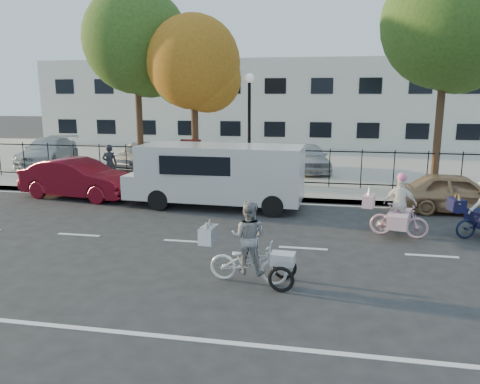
% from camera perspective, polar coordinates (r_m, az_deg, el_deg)
% --- Properties ---
extents(ground, '(120.00, 120.00, 0.00)m').
position_cam_1_polar(ground, '(12.19, -6.60, -6.00)').
color(ground, '#333334').
extents(road_markings, '(60.00, 9.52, 0.01)m').
position_cam_1_polar(road_markings, '(12.19, -6.60, -5.98)').
color(road_markings, silver).
rests_on(road_markings, ground).
extents(curb, '(60.00, 0.10, 0.15)m').
position_cam_1_polar(curb, '(16.89, -1.56, -0.59)').
color(curb, '#A8A399').
rests_on(curb, ground).
extents(sidewalk, '(60.00, 2.20, 0.15)m').
position_cam_1_polar(sidewalk, '(17.89, -0.85, 0.13)').
color(sidewalk, '#A8A399').
rests_on(sidewalk, ground).
extents(parking_lot, '(60.00, 15.60, 0.15)m').
position_cam_1_polar(parking_lot, '(26.55, 2.98, 4.00)').
color(parking_lot, '#A8A399').
rests_on(parking_lot, ground).
extents(iron_fence, '(58.00, 0.06, 1.50)m').
position_cam_1_polar(iron_fence, '(18.81, -0.19, 3.27)').
color(iron_fence, black).
rests_on(iron_fence, sidewalk).
extents(building, '(34.00, 10.00, 6.00)m').
position_cam_1_polar(building, '(36.24, 5.20, 10.74)').
color(building, silver).
rests_on(building, ground).
extents(lamppost, '(0.36, 0.36, 4.33)m').
position_cam_1_polar(lamppost, '(18.12, 1.14, 9.96)').
color(lamppost, black).
rests_on(lamppost, sidewalk).
extents(street_sign, '(0.85, 0.06, 1.80)m').
position_cam_1_polar(street_sign, '(18.79, -5.99, 4.78)').
color(street_sign, black).
rests_on(street_sign, sidewalk).
extents(zebra_trike, '(1.96, 0.78, 1.67)m').
position_cam_1_polar(zebra_trike, '(9.41, 1.07, -7.26)').
color(zebra_trike, white).
rests_on(zebra_trike, ground).
extents(unicorn_bike, '(1.76, 1.25, 1.73)m').
position_cam_1_polar(unicorn_bike, '(13.03, 18.73, -2.47)').
color(unicorn_bike, beige).
rests_on(unicorn_bike, ground).
extents(white_van, '(5.89, 2.17, 2.07)m').
position_cam_1_polar(white_van, '(15.50, -2.70, 2.30)').
color(white_van, silver).
rests_on(white_van, ground).
extents(red_sedan, '(4.48, 2.13, 1.42)m').
position_cam_1_polar(red_sedan, '(17.93, -19.04, 1.56)').
color(red_sedan, '#600A18').
rests_on(red_sedan, ground).
extents(gold_sedan, '(3.74, 1.53, 1.27)m').
position_cam_1_polar(gold_sedan, '(16.39, 24.91, -0.10)').
color(gold_sedan, '#A7815A').
rests_on(gold_sedan, ground).
extents(pedestrian, '(0.66, 0.53, 1.58)m').
position_cam_1_polar(pedestrian, '(19.61, -15.60, 3.31)').
color(pedestrian, black).
rests_on(pedestrian, sidewalk).
extents(lot_car_a, '(2.60, 4.88, 1.35)m').
position_cam_1_polar(lot_car_a, '(26.00, -22.39, 4.61)').
color(lot_car_a, '#AFB2B7').
rests_on(lot_car_a, parking_lot).
extents(lot_car_b, '(2.82, 4.52, 1.16)m').
position_cam_1_polar(lot_car_b, '(24.17, -10.31, 4.61)').
color(lot_car_b, silver).
rests_on(lot_car_b, parking_lot).
extents(lot_car_c, '(2.08, 3.96, 1.24)m').
position_cam_1_polar(lot_car_c, '(23.15, -11.63, 4.34)').
color(lot_car_c, '#45484C').
rests_on(lot_car_c, parking_lot).
extents(lot_car_d, '(2.45, 4.15, 1.33)m').
position_cam_1_polar(lot_car_d, '(22.06, 8.33, 4.20)').
color(lot_car_d, '#A4A7AC').
rests_on(lot_car_d, parking_lot).
extents(tree_west, '(4.43, 4.43, 8.12)m').
position_cam_1_polar(tree_west, '(20.97, -12.11, 17.03)').
color(tree_west, '#442D1D').
rests_on(tree_west, ground).
extents(tree_mid, '(3.71, 3.70, 6.79)m').
position_cam_1_polar(tree_mid, '(19.16, -5.20, 14.92)').
color(tree_mid, '#442D1D').
rests_on(tree_mid, ground).
extents(tree_east, '(4.63, 4.63, 8.48)m').
position_cam_1_polar(tree_east, '(19.00, 24.32, 17.60)').
color(tree_east, '#442D1D').
rests_on(tree_east, ground).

